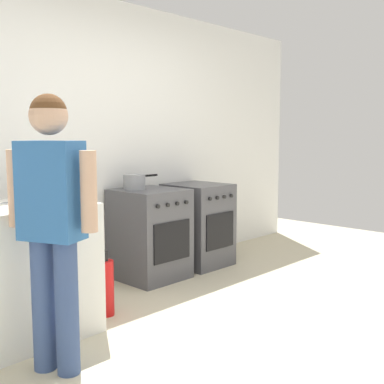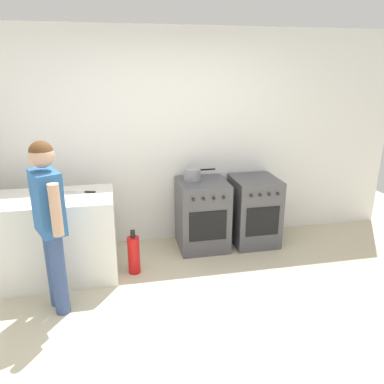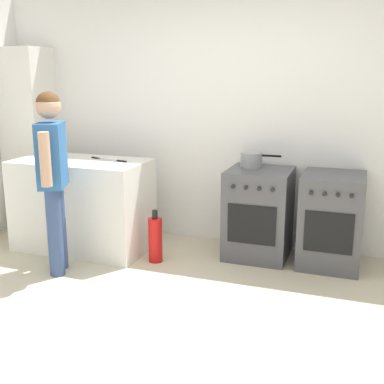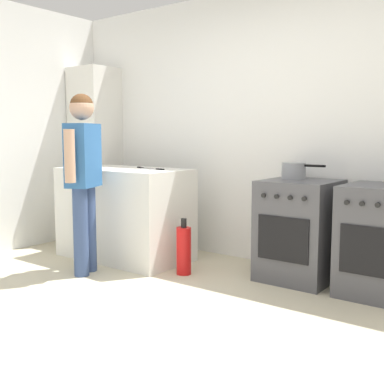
# 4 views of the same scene
# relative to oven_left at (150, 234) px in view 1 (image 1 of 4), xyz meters

# --- Properties ---
(ground_plane) EXTENTS (8.00, 8.00, 0.00)m
(ground_plane) POSITION_rel_oven_left_xyz_m (-0.35, -1.58, -0.43)
(ground_plane) COLOR beige
(back_wall) EXTENTS (6.00, 0.10, 2.60)m
(back_wall) POSITION_rel_oven_left_xyz_m (-0.35, 0.37, 0.87)
(back_wall) COLOR white
(back_wall) RESTS_ON ground
(oven_left) EXTENTS (0.59, 0.62, 0.85)m
(oven_left) POSITION_rel_oven_left_xyz_m (0.00, 0.00, 0.00)
(oven_left) COLOR #4C4C51
(oven_left) RESTS_ON ground
(oven_right) EXTENTS (0.55, 0.62, 0.85)m
(oven_right) POSITION_rel_oven_left_xyz_m (0.67, -0.00, -0.00)
(oven_right) COLOR #4C4C51
(oven_right) RESTS_ON ground
(pot) EXTENTS (0.39, 0.21, 0.14)m
(pot) POSITION_rel_oven_left_xyz_m (-0.10, 0.09, 0.49)
(pot) COLOR gray
(pot) RESTS_ON oven_left
(knife_bread) EXTENTS (0.33, 0.17, 0.01)m
(knife_bread) POSITION_rel_oven_left_xyz_m (-1.51, -0.28, 0.48)
(knife_bread) COLOR silver
(knife_bread) RESTS_ON counter_unit
(knife_chef) EXTENTS (0.31, 0.11, 0.01)m
(knife_chef) POSITION_rel_oven_left_xyz_m (-1.37, -0.29, 0.48)
(knife_chef) COLOR silver
(knife_chef) RESTS_ON counter_unit
(person) EXTENTS (0.32, 0.53, 1.58)m
(person) POSITION_rel_oven_left_xyz_m (-1.59, -0.98, 0.51)
(person) COLOR #384C7A
(person) RESTS_ON ground
(fire_extinguisher) EXTENTS (0.13, 0.13, 0.50)m
(fire_extinguisher) POSITION_rel_oven_left_xyz_m (-0.87, -0.48, -0.21)
(fire_extinguisher) COLOR red
(fire_extinguisher) RESTS_ON ground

